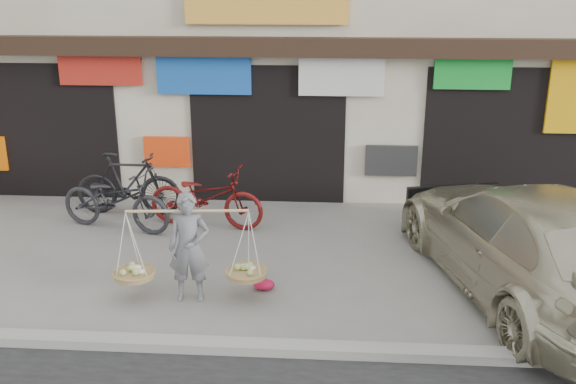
# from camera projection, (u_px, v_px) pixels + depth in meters

# --- Properties ---
(ground) EXTENTS (70.00, 70.00, 0.00)m
(ground) POSITION_uv_depth(u_px,v_px,m) (246.00, 277.00, 9.61)
(ground) COLOR gray
(ground) RESTS_ON ground
(kerb) EXTENTS (70.00, 0.25, 0.12)m
(kerb) POSITION_uv_depth(u_px,v_px,m) (224.00, 346.00, 7.70)
(kerb) COLOR gray
(kerb) RESTS_ON ground
(shophouse_block) EXTENTS (14.00, 6.32, 7.00)m
(shophouse_block) POSITION_uv_depth(u_px,v_px,m) (280.00, 15.00, 14.59)
(shophouse_block) COLOR beige
(shophouse_block) RESTS_ON ground
(street_vendor) EXTENTS (2.10, 0.70, 1.55)m
(street_vendor) POSITION_uv_depth(u_px,v_px,m) (189.00, 252.00, 8.74)
(street_vendor) COLOR slate
(street_vendor) RESTS_ON ground
(bike_0) EXTENTS (2.25, 1.28, 1.12)m
(bike_0) POSITION_uv_depth(u_px,v_px,m) (115.00, 199.00, 11.26)
(bike_0) COLOR #27282C
(bike_0) RESTS_ON ground
(bike_1) EXTENTS (2.02, 0.62, 1.21)m
(bike_1) POSITION_uv_depth(u_px,v_px,m) (128.00, 184.00, 11.98)
(bike_1) COLOR black
(bike_1) RESTS_ON ground
(bike_2) EXTENTS (2.21, 1.09, 1.11)m
(bike_2) POSITION_uv_depth(u_px,v_px,m) (206.00, 197.00, 11.40)
(bike_2) COLOR #601110
(bike_2) RESTS_ON ground
(suv) EXTENTS (3.40, 5.80, 1.58)m
(suv) POSITION_uv_depth(u_px,v_px,m) (529.00, 240.00, 8.92)
(suv) COLOR #BDB798
(suv) RESTS_ON ground
(red_bag) EXTENTS (0.31, 0.25, 0.14)m
(red_bag) POSITION_uv_depth(u_px,v_px,m) (264.00, 284.00, 9.22)
(red_bag) COLOR #DE1444
(red_bag) RESTS_ON ground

